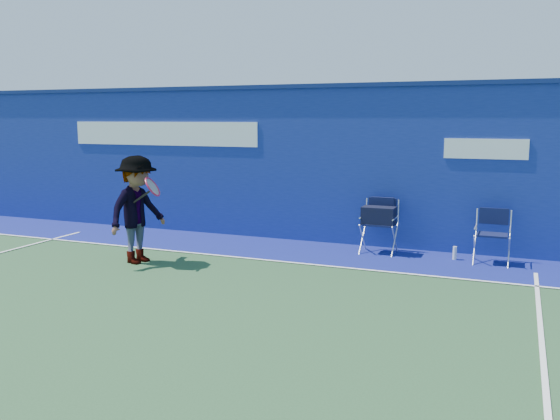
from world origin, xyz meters
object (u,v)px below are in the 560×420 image
at_px(tennis_player, 137,210).
at_px(water_bottle, 455,253).
at_px(directors_chair_right, 492,247).
at_px(directors_chair_left, 379,230).

bearing_deg(tennis_player, water_bottle, 23.80).
bearing_deg(directors_chair_right, tennis_player, -158.79).
xyz_separation_m(directors_chair_left, tennis_player, (-3.62, -2.23, 0.49)).
bearing_deg(directors_chair_left, directors_chair_right, -2.12).
bearing_deg(water_bottle, tennis_player, -156.20).
bearing_deg(tennis_player, directors_chair_right, 21.21).
relative_size(directors_chair_left, directors_chair_right, 1.09).
distance_m(directors_chair_right, tennis_player, 6.00).
xyz_separation_m(directors_chair_left, directors_chair_right, (1.94, -0.07, -0.14)).
distance_m(directors_chair_left, directors_chair_right, 1.95).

